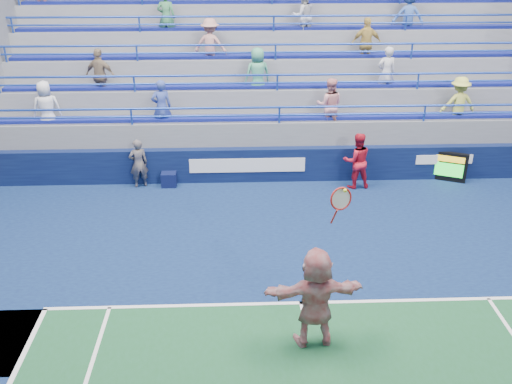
{
  "coord_description": "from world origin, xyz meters",
  "views": [
    {
      "loc": [
        -1.37,
        -10.02,
        7.44
      ],
      "look_at": [
        -0.88,
        2.5,
        1.5
      ],
      "focal_mm": 40.0,
      "sensor_mm": 36.0,
      "label": 1
    }
  ],
  "objects_px": {
    "serve_speed_board": "(444,166)",
    "line_judge": "(139,163)",
    "tennis_player": "(316,298)",
    "ball_girl": "(357,161)",
    "judge_chair": "(169,178)"
  },
  "relations": [
    {
      "from": "tennis_player",
      "to": "ball_girl",
      "type": "relative_size",
      "value": 1.89
    },
    {
      "from": "serve_speed_board",
      "to": "line_judge",
      "type": "height_order",
      "value": "line_judge"
    },
    {
      "from": "line_judge",
      "to": "ball_girl",
      "type": "xyz_separation_m",
      "value": [
        6.65,
        -0.29,
        0.1
      ]
    },
    {
      "from": "serve_speed_board",
      "to": "tennis_player",
      "type": "height_order",
      "value": "tennis_player"
    },
    {
      "from": "judge_chair",
      "to": "ball_girl",
      "type": "xyz_separation_m",
      "value": [
        5.76,
        -0.33,
        0.62
      ]
    },
    {
      "from": "tennis_player",
      "to": "ball_girl",
      "type": "height_order",
      "value": "tennis_player"
    },
    {
      "from": "serve_speed_board",
      "to": "line_judge",
      "type": "relative_size",
      "value": 0.86
    },
    {
      "from": "tennis_player",
      "to": "line_judge",
      "type": "relative_size",
      "value": 2.14
    },
    {
      "from": "line_judge",
      "to": "tennis_player",
      "type": "bearing_deg",
      "value": 101.31
    },
    {
      "from": "tennis_player",
      "to": "ball_girl",
      "type": "xyz_separation_m",
      "value": [
        2.22,
        7.14,
        -0.16
      ]
    },
    {
      "from": "serve_speed_board",
      "to": "judge_chair",
      "type": "height_order",
      "value": "serve_speed_board"
    },
    {
      "from": "ball_girl",
      "to": "tennis_player",
      "type": "bearing_deg",
      "value": 67.27
    },
    {
      "from": "line_judge",
      "to": "judge_chair",
      "type": "bearing_deg",
      "value": 162.96
    },
    {
      "from": "tennis_player",
      "to": "line_judge",
      "type": "bearing_deg",
      "value": 120.82
    },
    {
      "from": "serve_speed_board",
      "to": "tennis_player",
      "type": "relative_size",
      "value": 0.4
    }
  ]
}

